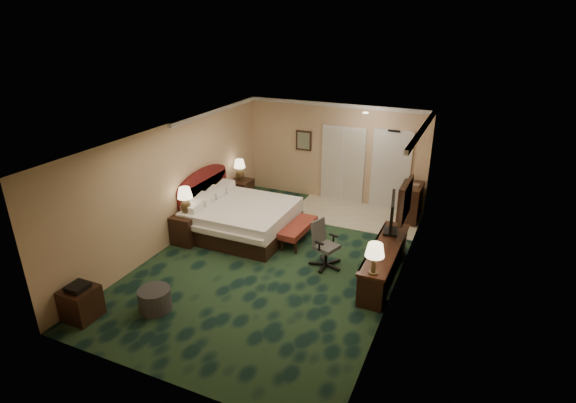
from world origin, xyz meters
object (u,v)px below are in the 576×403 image
at_px(ottoman, 155,300).
at_px(desk_chair, 326,245).
at_px(nightstand_near, 187,228).
at_px(nightstand_far, 241,192).
at_px(side_table, 81,303).
at_px(desk, 384,262).
at_px(lamp_far, 240,170).
at_px(tv, 392,215).
at_px(bed_bench, 298,233).
at_px(bed, 243,219).
at_px(minibar, 410,202).
at_px(lamp_near, 185,201).

xyz_separation_m(ottoman, desk_chair, (2.25, 2.62, 0.29)).
distance_m(nightstand_near, nightstand_far, 2.53).
xyz_separation_m(side_table, desk, (4.43, 3.35, 0.06)).
bearing_deg(nightstand_near, lamp_far, 90.79).
bearing_deg(tv, bed_bench, 167.91).
relative_size(bed, bed_bench, 1.78).
bearing_deg(tv, bed, 170.75).
height_order(bed, ottoman, bed).
distance_m(lamp_far, side_table, 5.62).
height_order(nightstand_far, tv, tv).
bearing_deg(desk, minibar, 90.35).
height_order(lamp_far, desk_chair, lamp_far).
bearing_deg(desk, nightstand_near, -176.17).
xyz_separation_m(lamp_far, desk_chair, (3.29, -2.27, -0.46)).
relative_size(lamp_near, minibar, 0.68).
bearing_deg(nightstand_near, tv, 12.21).
bearing_deg(side_table, bed_bench, 60.51).
bearing_deg(side_table, nightstand_near, 90.13).
bearing_deg(nightstand_near, ottoman, -67.04).
bearing_deg(tv, desk_chair, -158.60).
relative_size(nightstand_far, minibar, 0.70).
height_order(nightstand_near, side_table, nightstand_near).
bearing_deg(bed_bench, lamp_far, 150.08).
height_order(bed, bed_bench, bed).
relative_size(lamp_near, side_table, 1.11).
bearing_deg(lamp_far, tv, -19.69).
height_order(desk, tv, tv).
relative_size(nightstand_near, lamp_far, 1.14).
height_order(lamp_near, bed_bench, lamp_near).
relative_size(lamp_near, lamp_far, 1.09).
height_order(ottoman, side_table, side_table).
height_order(nightstand_near, bed_bench, nightstand_near).
bearing_deg(desk_chair, bed, -176.41).
height_order(bed_bench, minibar, minibar).
bearing_deg(desk_chair, nightstand_far, 164.26).
bearing_deg(lamp_near, ottoman, -67.30).
xyz_separation_m(lamp_near, tv, (4.39, 0.90, 0.08)).
relative_size(nightstand_far, side_table, 1.14).
relative_size(lamp_far, desk, 0.25).
bearing_deg(desk_chair, ottoman, -111.52).
xyz_separation_m(side_table, tv, (4.38, 4.00, 0.79)).
xyz_separation_m(lamp_near, bed_bench, (2.32, 0.98, -0.77)).
relative_size(nightstand_far, tv, 0.66).
distance_m(lamp_far, minibar, 4.54).
distance_m(bed_bench, ottoman, 3.63).
xyz_separation_m(lamp_near, desk, (4.44, 0.25, -0.64)).
relative_size(side_table, minibar, 0.62).
relative_size(bed_bench, side_table, 2.21).
bearing_deg(desk, lamp_far, 153.45).
bearing_deg(nightstand_far, lamp_near, -90.02).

